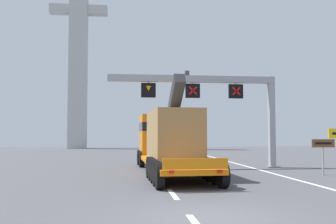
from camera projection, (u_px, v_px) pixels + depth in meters
ground at (208, 217)px, 10.42m from camera, size 112.00×112.00×0.00m
lane_markings at (151, 166)px, 26.85m from camera, size 0.20×47.82×0.01m
edge_line_right at (266, 171)px, 23.01m from camera, size 0.20×63.00×0.01m
overhead_lane_gantry at (213, 93)px, 25.68m from camera, size 11.65×0.90×6.53m
heavy_haul_truck_orange at (167, 139)px, 23.17m from camera, size 3.43×14.13×5.30m
tourist_info_sign_brown at (323, 148)px, 20.82m from camera, size 1.31×0.15×2.00m
bridge_pylon_distant at (79, 34)px, 60.00m from camera, size 9.00×2.00×35.43m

